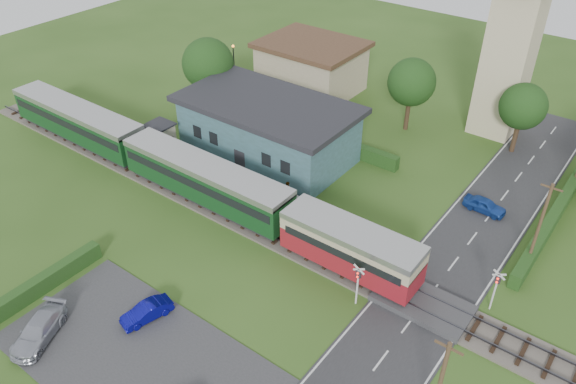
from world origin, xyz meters
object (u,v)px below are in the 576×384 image
Objects in this scene: pedestrian_far at (173,145)px; crossing_signal_near at (358,279)px; equipment_hut at (161,136)px; crossing_signal_far at (496,285)px; car_on_road at (485,205)px; pedestrian_near at (288,191)px; car_park_silver at (39,330)px; car_park_blue at (147,312)px; church_tower at (515,29)px; house_west at (311,66)px; train at (178,167)px; station_building at (268,128)px.

crossing_signal_near is at bearing -124.37° from pedestrian_far.
crossing_signal_far reaches higher than equipment_hut.
pedestrian_near is at bearing 125.58° from car_on_road.
pedestrian_near is at bearing 54.58° from car_park_silver.
church_tower is at bearing 91.92° from car_park_blue.
car_park_silver is at bearing -114.17° from car_park_blue.
house_west is 2.45× the size of car_park_silver.
train is 13.18× the size of crossing_signal_far.
pedestrian_near is at bearing 22.56° from train.
pedestrian_near is at bearing -59.73° from house_west.
crossing_signal_far is (23.60, -6.60, -0.55)m from station_building.
station_building reaches higher than crossing_signal_near.
pedestrian_far is at bearing -133.31° from church_tower.
train is at bearing 142.46° from car_park_blue.
crossing_signal_near is 13.51m from car_park_blue.
crossing_signal_near is at bearing 20.71° from car_park_silver.
station_building is 4.88× the size of crossing_signal_near.
car_on_road is at bearing -128.02° from pedestrian_near.
church_tower is at bearing 19.62° from car_on_road.
house_west reaches higher than station_building.
house_west reaches higher than pedestrian_near.
equipment_hut is 0.06× the size of train.
car_park_blue is (-9.88, -9.09, -1.51)m from crossing_signal_near.
crossing_signal_far reaches higher than car_park_silver.
pedestrian_near is (6.31, -5.38, -1.33)m from station_building.
church_tower reaches higher than station_building.
crossing_signal_far is (26.00, 2.39, -0.04)m from train.
crossing_signal_far is (7.20, 4.80, 0.00)m from crossing_signal_near.
car_on_road is at bearing 113.02° from crossing_signal_far.
pedestrian_near reaches higher than car_park_blue.
equipment_hut reaches higher than car_park_blue.
car_park_silver is (-16.88, -28.84, 0.10)m from car_on_road.
car_on_road is 1.84× the size of pedestrian_near.
church_tower is 1.63× the size of house_west.
car_on_road is 0.76× the size of car_park_silver.
crossing_signal_far is 0.99× the size of car_park_blue.
car_on_road is 27.08m from car_park_blue.
church_tower is at bearing 48.93° from car_park_silver.
car_on_road reaches higher than car_park_blue.
church_tower is at bearing 56.21° from train.
car_park_silver is (-4.02, -5.00, 0.09)m from car_park_blue.
car_on_road is (-4.22, 9.94, -1.52)m from crossing_signal_far.
car_on_road is at bearing 9.78° from station_building.
crossing_signal_near is 1.79× the size of pedestrian_near.
crossing_signal_far is at bearing -165.79° from pedestrian_near.
train reaches higher than pedestrian_near.
pedestrian_near is (11.31, -19.38, -1.43)m from house_west.
pedestrian_far is (-8.94, 19.75, 0.62)m from car_park_silver.
crossing_signal_near is 23.55m from pedestrian_far.
car_park_blue is at bearing -71.53° from house_west.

